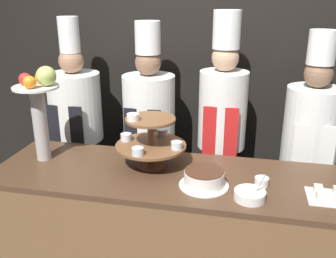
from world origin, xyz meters
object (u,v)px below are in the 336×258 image
(cake_round, at_px, (204,179))
(cake_square_tray, at_px, (329,195))
(tiered_stand, at_px, (150,140))
(cup_white, at_px, (262,182))
(chef_left, at_px, (77,126))
(chef_center_left, at_px, (149,130))
(fruit_pedestal, at_px, (40,102))
(chef_center_right, at_px, (222,127))
(chef_right, at_px, (309,144))
(serving_bowl_near, at_px, (250,195))

(cake_round, relative_size, cake_square_tray, 1.27)
(cake_square_tray, bearing_deg, tiered_stand, 169.49)
(cup_white, xyz_separation_m, chef_left, (-1.43, 0.68, -0.01))
(cake_round, height_order, chef_center_left, chef_center_left)
(cup_white, relative_size, chef_center_left, 0.04)
(cake_square_tray, distance_m, chef_left, 1.93)
(fruit_pedestal, relative_size, chef_center_right, 0.33)
(chef_left, bearing_deg, cake_square_tray, -22.74)
(cup_white, bearing_deg, cake_round, -167.51)
(cake_round, relative_size, chef_right, 0.16)
(cake_square_tray, bearing_deg, chef_center_left, 147.62)
(fruit_pedestal, xyz_separation_m, serving_bowl_near, (1.31, -0.25, -0.36))
(tiered_stand, height_order, cake_round, tiered_stand)
(fruit_pedestal, bearing_deg, cake_square_tray, -5.05)
(tiered_stand, xyz_separation_m, serving_bowl_near, (0.61, -0.29, -0.15))
(cake_round, bearing_deg, tiered_stand, 151.78)
(chef_right, bearing_deg, chef_center_left, 180.00)
(serving_bowl_near, relative_size, chef_center_right, 0.09)
(tiered_stand, distance_m, chef_center_left, 0.59)
(chef_center_right, bearing_deg, chef_right, -0.01)
(chef_center_left, bearing_deg, serving_bowl_near, -47.71)
(chef_center_right, bearing_deg, chef_center_left, -180.00)
(fruit_pedestal, bearing_deg, chef_right, 19.08)
(cake_square_tray, bearing_deg, chef_center_right, 129.88)
(chef_left, relative_size, chef_center_left, 1.01)
(cake_square_tray, height_order, chef_right, chef_right)
(tiered_stand, bearing_deg, cake_square_tray, -10.51)
(cake_square_tray, height_order, chef_center_left, chef_center_left)
(cake_round, xyz_separation_m, chef_center_right, (0.04, 0.75, 0.05))
(cup_white, distance_m, cake_square_tray, 0.35)
(tiered_stand, relative_size, fruit_pedestal, 0.72)
(cake_square_tray, xyz_separation_m, serving_bowl_near, (-0.41, -0.10, 0.01))
(tiered_stand, bearing_deg, cake_round, -28.22)
(chef_left, height_order, chef_center_right, chef_center_right)
(chef_left, bearing_deg, cake_round, -33.85)
(cake_square_tray, bearing_deg, chef_left, 157.26)
(tiered_stand, height_order, chef_left, chef_left)
(serving_bowl_near, xyz_separation_m, chef_left, (-1.37, 0.84, -0.01))
(fruit_pedestal, bearing_deg, serving_bowl_near, -10.79)
(serving_bowl_near, relative_size, chef_right, 0.10)
(fruit_pedestal, xyz_separation_m, cake_square_tray, (1.72, -0.15, -0.37))
(fruit_pedestal, xyz_separation_m, cake_round, (1.06, -0.16, -0.34))
(chef_left, distance_m, chef_center_right, 1.16)
(tiered_stand, height_order, serving_bowl_near, tiered_stand)
(cup_white, distance_m, chef_left, 1.59)
(fruit_pedestal, distance_m, chef_right, 1.86)
(chef_right, bearing_deg, cake_square_tray, -89.87)
(cake_round, height_order, cake_square_tray, cake_round)
(chef_center_left, bearing_deg, cake_square_tray, -32.38)
(tiered_stand, relative_size, cake_round, 1.56)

